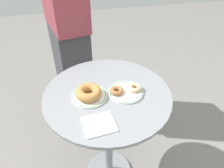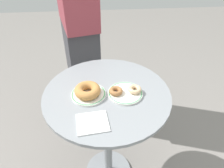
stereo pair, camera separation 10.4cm
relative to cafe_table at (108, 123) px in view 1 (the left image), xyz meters
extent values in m
cylinder|color=gray|center=(0.00, 0.00, 0.22)|extent=(0.65, 0.65, 0.02)
cylinder|color=gray|center=(0.00, 0.00, -0.15)|extent=(0.06, 0.06, 0.72)
cylinder|color=white|center=(-0.09, -0.01, 0.23)|extent=(0.17, 0.17, 0.01)
torus|color=#4C9E66|center=(-0.09, -0.01, 0.24)|extent=(0.17, 0.17, 0.01)
cylinder|color=white|center=(0.09, -0.02, 0.23)|extent=(0.17, 0.17, 0.01)
torus|color=#4C9E66|center=(0.09, -0.02, 0.24)|extent=(0.17, 0.17, 0.01)
torus|color=#BC7F42|center=(-0.09, -0.01, 0.26)|extent=(0.16, 0.16, 0.04)
torus|color=#E0B789|center=(0.14, -0.01, 0.25)|extent=(0.08, 0.08, 0.02)
torus|color=#A36B3D|center=(0.04, -0.02, 0.25)|extent=(0.08, 0.08, 0.02)
cube|color=white|center=(-0.07, -0.20, 0.23)|extent=(0.15, 0.14, 0.01)
cube|color=#3D3D42|center=(-0.16, 0.66, -0.10)|extent=(0.30, 0.39, 0.86)
camera|label=1|loc=(-0.14, -0.78, 0.91)|focal=33.41mm
camera|label=2|loc=(-0.04, -0.80, 0.91)|focal=33.41mm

